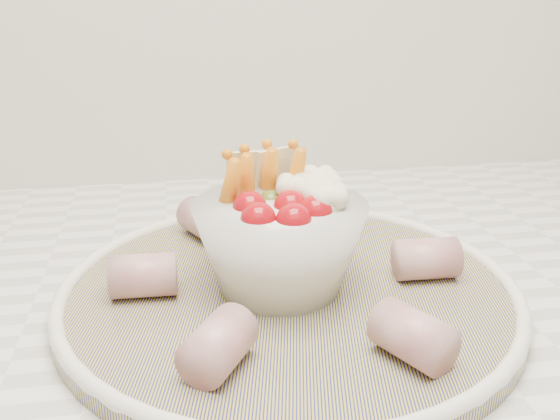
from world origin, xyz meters
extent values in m
cube|color=white|center=(0.00, 1.45, 0.90)|extent=(2.04, 0.62, 0.04)
cylinder|color=navy|center=(0.10, 1.40, 0.93)|extent=(0.45, 0.45, 0.01)
torus|color=white|center=(0.10, 1.40, 0.94)|extent=(0.38, 0.38, 0.01)
sphere|color=#A20A12|center=(0.07, 1.37, 1.01)|extent=(0.03, 0.03, 0.03)
sphere|color=#A20A12|center=(0.10, 1.36, 1.01)|extent=(0.03, 0.03, 0.03)
sphere|color=#A20A12|center=(0.12, 1.38, 1.01)|extent=(0.03, 0.03, 0.03)
sphere|color=#A20A12|center=(0.07, 1.39, 1.01)|extent=(0.03, 0.03, 0.03)
sphere|color=#A20A12|center=(0.10, 1.39, 1.01)|extent=(0.03, 0.03, 0.03)
sphere|color=#A20A12|center=(0.12, 1.40, 1.01)|extent=(0.03, 0.03, 0.03)
sphere|color=#4C6120|center=(0.09, 1.41, 1.00)|extent=(0.02, 0.02, 0.02)
cone|color=orange|center=(0.07, 1.42, 1.02)|extent=(0.02, 0.04, 0.06)
cone|color=orange|center=(0.09, 1.43, 1.02)|extent=(0.02, 0.04, 0.06)
cone|color=orange|center=(0.11, 1.43, 1.02)|extent=(0.03, 0.04, 0.06)
cone|color=orange|center=(0.05, 1.41, 1.02)|extent=(0.03, 0.04, 0.06)
sphere|color=white|center=(0.13, 1.41, 1.01)|extent=(0.03, 0.03, 0.03)
sphere|color=white|center=(0.13, 1.39, 1.01)|extent=(0.03, 0.03, 0.03)
sphere|color=white|center=(0.13, 1.43, 1.01)|extent=(0.03, 0.03, 0.03)
sphere|color=white|center=(0.11, 1.41, 1.01)|extent=(0.03, 0.03, 0.03)
cube|color=beige|center=(0.08, 1.44, 1.02)|extent=(0.04, 0.01, 0.05)
cube|color=beige|center=(0.10, 1.45, 1.02)|extent=(0.04, 0.03, 0.05)
cylinder|color=#A24A58|center=(0.22, 1.39, 0.95)|extent=(0.05, 0.04, 0.04)
cylinder|color=#A24A58|center=(0.17, 1.50, 0.95)|extent=(0.06, 0.06, 0.04)
cylinder|color=#A24A58|center=(0.04, 1.51, 0.95)|extent=(0.06, 0.06, 0.04)
cylinder|color=#A24A58|center=(-0.02, 1.40, 0.95)|extent=(0.05, 0.04, 0.04)
cylinder|color=#A24A58|center=(0.03, 1.29, 0.95)|extent=(0.06, 0.06, 0.04)
cylinder|color=#A24A58|center=(0.16, 1.28, 0.95)|extent=(0.06, 0.06, 0.04)
camera|label=1|loc=(0.01, 0.94, 1.18)|focal=40.00mm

